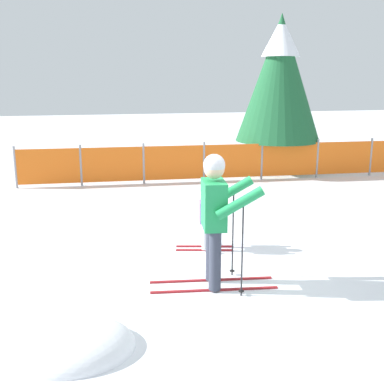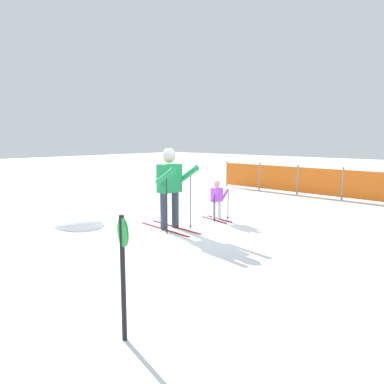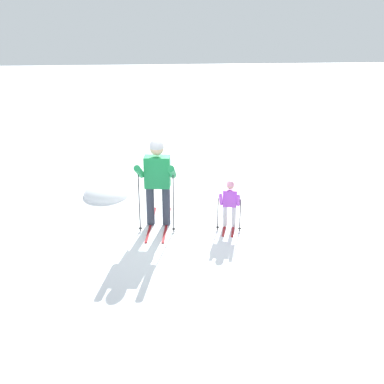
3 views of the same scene
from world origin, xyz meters
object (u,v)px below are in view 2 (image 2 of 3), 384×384
at_px(safety_fence, 368,186).
at_px(skier_child, 217,197).
at_px(trail_marker, 123,264).
at_px(skier_adult, 170,181).

bearing_deg(safety_fence, skier_child, -111.79).
bearing_deg(trail_marker, skier_adult, 129.19).
relative_size(skier_child, safety_fence, 0.09).
xyz_separation_m(skier_child, safety_fence, (1.98, 4.94, -0.03)).
bearing_deg(safety_fence, skier_adult, -109.01).
distance_m(skier_child, trail_marker, 5.59).
height_order(skier_adult, safety_fence, skier_adult).
height_order(skier_child, safety_fence, safety_fence).
distance_m(skier_adult, safety_fence, 6.72).
distance_m(skier_child, safety_fence, 5.32).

